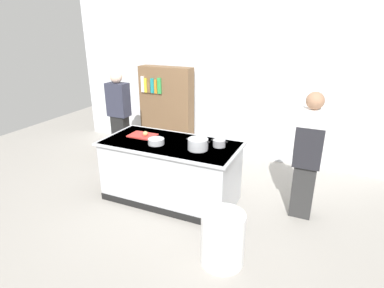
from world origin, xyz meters
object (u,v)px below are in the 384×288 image
at_px(onion, 145,134).
at_px(bookshelf, 167,109).
at_px(mixing_bowl, 156,141).
at_px(stock_pot, 198,144).
at_px(trash_bin, 223,239).
at_px(sauce_pan, 219,143).
at_px(person_guest, 119,115).
at_px(person_chef, 308,154).

height_order(onion, bookshelf, bookshelf).
bearing_deg(mixing_bowl, stock_pot, 5.66).
bearing_deg(bookshelf, mixing_bowl, -65.28).
xyz_separation_m(onion, trash_bin, (1.60, -1.04, -0.65)).
height_order(sauce_pan, trash_bin, sauce_pan).
bearing_deg(sauce_pan, mixing_bowl, -161.44).
xyz_separation_m(stock_pot, mixing_bowl, (-0.61, -0.06, -0.03)).
relative_size(onion, person_guest, 0.04).
distance_m(stock_pot, person_chef, 1.43).
height_order(onion, stock_pot, stock_pot).
xyz_separation_m(onion, sauce_pan, (1.13, 0.09, -0.01)).
bearing_deg(sauce_pan, person_guest, 162.09).
relative_size(sauce_pan, trash_bin, 0.39).
distance_m(mixing_bowl, person_guest, 1.68).
bearing_deg(onion, mixing_bowl, -32.64).
xyz_separation_m(stock_pot, person_chef, (1.37, 0.41, -0.06)).
distance_m(sauce_pan, person_chef, 1.16).
relative_size(trash_bin, bookshelf, 0.36).
xyz_separation_m(trash_bin, person_guest, (-2.66, 1.84, 0.61)).
relative_size(onion, person_chef, 0.04).
height_order(trash_bin, person_chef, person_chef).
bearing_deg(person_chef, mixing_bowl, 88.49).
bearing_deg(onion, person_chef, 7.03).
relative_size(sauce_pan, person_guest, 0.14).
bearing_deg(trash_bin, onion, 146.90).
height_order(onion, mixing_bowl, onion).
relative_size(mixing_bowl, person_chef, 0.13).
height_order(onion, sauce_pan, sauce_pan).
relative_size(stock_pot, person_chef, 0.20).
bearing_deg(bookshelf, sauce_pan, -43.75).
bearing_deg(trash_bin, sauce_pan, 112.43).
bearing_deg(stock_pot, onion, 171.98).
xyz_separation_m(sauce_pan, mixing_bowl, (-0.83, -0.28, -0.01)).
bearing_deg(onion, trash_bin, -33.10).
bearing_deg(person_guest, sauce_pan, 74.06).
distance_m(person_chef, person_guest, 3.38).
bearing_deg(mixing_bowl, person_chef, 13.32).
distance_m(person_chef, bookshelf, 3.22).
bearing_deg(onion, person_guest, 143.03).
distance_m(trash_bin, person_guest, 3.29).
distance_m(onion, trash_bin, 2.01).
relative_size(person_chef, bookshelf, 1.01).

